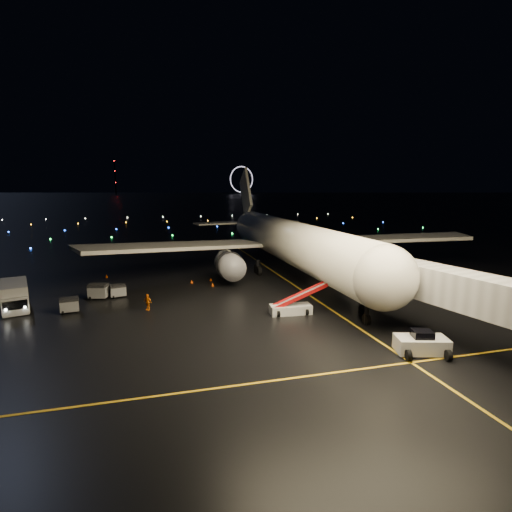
# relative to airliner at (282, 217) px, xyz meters

# --- Properties ---
(ground) EXTENTS (2000.00, 2000.00, 0.00)m
(ground) POSITION_rel_airliner_xyz_m (-13.42, 274.60, -8.75)
(ground) COLOR black
(ground) RESTS_ON ground
(lane_centre) EXTENTS (0.25, 80.00, 0.02)m
(lane_centre) POSITION_rel_airliner_xyz_m (-1.42, -10.40, -8.74)
(lane_centre) COLOR gold
(lane_centre) RESTS_ON ground
(lane_cross) EXTENTS (60.00, 0.25, 0.02)m
(lane_cross) POSITION_rel_airliner_xyz_m (-18.42, -35.40, -8.74)
(lane_cross) COLOR gold
(lane_cross) RESTS_ON ground
(airliner) EXTENTS (62.23, 59.17, 17.50)m
(airliner) POSITION_rel_airliner_xyz_m (0.00, 0.00, 0.00)
(airliner) COLOR silver
(airliner) RESTS_ON ground
(pushback_tug) EXTENTS (4.49, 3.17, 1.93)m
(pushback_tug) POSITION_rel_airliner_xyz_m (0.48, -34.05, -7.78)
(pushback_tug) COLOR silver
(pushback_tug) RESTS_ON ground
(belt_loader) EXTENTS (6.54, 2.21, 3.12)m
(belt_loader) POSITION_rel_airliner_xyz_m (-6.25, -21.54, -7.19)
(belt_loader) COLOR silver
(belt_loader) RESTS_ON ground
(service_truck) EXTENTS (4.74, 8.60, 3.02)m
(service_truck) POSITION_rel_airliner_xyz_m (-35.29, -11.61, -7.24)
(service_truck) COLOR silver
(service_truck) RESTS_ON ground
(crew_c) EXTENTS (1.09, 1.04, 1.82)m
(crew_c) POSITION_rel_airliner_xyz_m (-21.01, -16.15, -7.84)
(crew_c) COLOR orange
(crew_c) RESTS_ON ground
(safety_cone_0) EXTENTS (0.53, 0.53, 0.46)m
(safety_cone_0) POSITION_rel_airliner_xyz_m (-12.38, -7.35, -8.52)
(safety_cone_0) COLOR #E64B04
(safety_cone_0) RESTS_ON ground
(safety_cone_1) EXTENTS (0.50, 0.50, 0.46)m
(safety_cone_1) POSITION_rel_airliner_xyz_m (-12.14, -4.14, -8.52)
(safety_cone_1) COLOR #E64B04
(safety_cone_1) RESTS_ON ground
(safety_cone_2) EXTENTS (0.45, 0.45, 0.44)m
(safety_cone_2) POSITION_rel_airliner_xyz_m (-14.96, -4.72, -8.53)
(safety_cone_2) COLOR #E64B04
(safety_cone_2) RESTS_ON ground
(safety_cone_3) EXTENTS (0.56, 0.56, 0.49)m
(safety_cone_3) POSITION_rel_airliner_xyz_m (-26.91, 1.94, -8.50)
(safety_cone_3) COLOR #E64B04
(safety_cone_3) RESTS_ON ground
(ferris_wheel) EXTENTS (49.33, 16.80, 52.00)m
(ferris_wheel) POSITION_rel_airliner_xyz_m (156.58, 694.60, 17.25)
(ferris_wheel) COLOR black
(ferris_wheel) RESTS_ON ground
(radio_mast) EXTENTS (1.80, 1.80, 64.00)m
(radio_mast) POSITION_rel_airliner_xyz_m (-73.42, 714.60, 23.25)
(radio_mast) COLOR black
(radio_mast) RESTS_ON ground
(taxiway_lights) EXTENTS (164.00, 92.00, 0.36)m
(taxiway_lights) POSITION_rel_airliner_xyz_m (-13.42, 80.60, -8.57)
(taxiway_lights) COLOR black
(taxiway_lights) RESTS_ON ground
(baggage_cart_0) EXTENTS (2.44, 2.00, 1.81)m
(baggage_cart_0) POSITION_rel_airliner_xyz_m (-26.75, -9.88, -7.84)
(baggage_cart_0) COLOR gray
(baggage_cart_0) RESTS_ON ground
(baggage_cart_1) EXTENTS (2.07, 1.66, 1.55)m
(baggage_cart_1) POSITION_rel_airliner_xyz_m (-24.55, -9.69, -7.97)
(baggage_cart_1) COLOR gray
(baggage_cart_1) RESTS_ON ground
(baggage_cart_2) EXTENTS (2.04, 1.58, 1.59)m
(baggage_cart_2) POSITION_rel_airliner_xyz_m (-29.19, -14.78, -7.95)
(baggage_cart_2) COLOR gray
(baggage_cart_2) RESTS_ON ground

